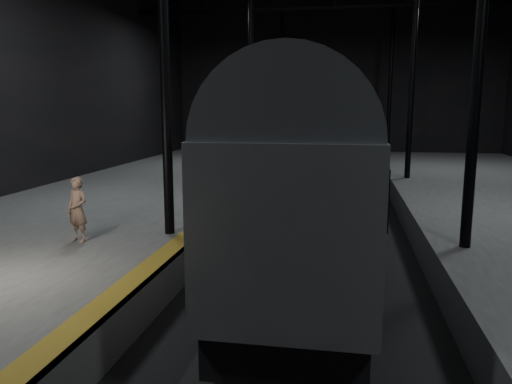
# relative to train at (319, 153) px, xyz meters

# --- Properties ---
(ground) EXTENTS (44.00, 44.00, 0.00)m
(ground) POSITION_rel_train_xyz_m (0.00, 0.27, -2.89)
(ground) COLOR black
(ground) RESTS_ON ground
(platform_left) EXTENTS (9.00, 43.80, 1.00)m
(platform_left) POSITION_rel_train_xyz_m (-7.50, 0.27, -2.39)
(platform_left) COLOR #4B4B49
(platform_left) RESTS_ON ground
(tactile_strip) EXTENTS (0.50, 43.80, 0.01)m
(tactile_strip) POSITION_rel_train_xyz_m (-3.25, 0.27, -1.88)
(tactile_strip) COLOR #8C6019
(tactile_strip) RESTS_ON platform_left
(track) EXTENTS (2.40, 43.00, 0.24)m
(track) POSITION_rel_train_xyz_m (0.00, 0.27, -2.82)
(track) COLOR #3F3328
(track) RESTS_ON ground
(train) EXTENTS (2.90, 19.36, 5.18)m
(train) POSITION_rel_train_xyz_m (0.00, 0.00, 0.00)
(train) COLOR #A5A8AD
(train) RESTS_ON ground
(woman) EXTENTS (0.70, 0.57, 1.66)m
(woman) POSITION_rel_train_xyz_m (-5.78, -4.95, -1.06)
(woman) COLOR #926F59
(woman) RESTS_ON platform_left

